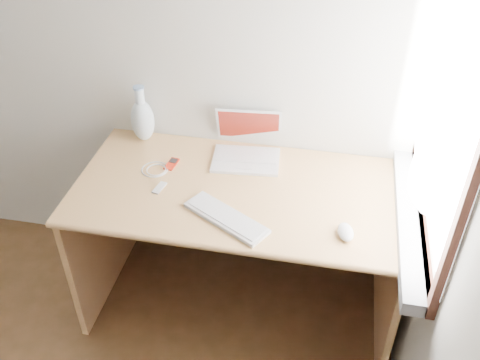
% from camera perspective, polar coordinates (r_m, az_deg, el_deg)
% --- Properties ---
extents(back_wall, '(3.50, 0.04, 2.60)m').
position_cam_1_polar(back_wall, '(2.73, -19.55, 15.21)').
color(back_wall, silver).
rests_on(back_wall, floor).
extents(window, '(0.11, 0.99, 1.10)m').
position_cam_1_polar(window, '(2.02, 20.85, 6.43)').
color(window, silver).
rests_on(window, right_wall).
extents(desk, '(1.46, 0.73, 0.77)m').
position_cam_1_polar(desk, '(2.57, 0.30, -3.65)').
color(desk, tan).
rests_on(desk, floor).
extents(laptop, '(0.33, 0.29, 0.21)m').
position_cam_1_polar(laptop, '(2.53, 0.82, 3.43)').
color(laptop, white).
rests_on(laptop, desk).
extents(external_keyboard, '(0.39, 0.29, 0.02)m').
position_cam_1_polar(external_keyboard, '(2.20, -1.48, -4.03)').
color(external_keyboard, silver).
rests_on(external_keyboard, desk).
extents(mouse, '(0.08, 0.12, 0.04)m').
position_cam_1_polar(mouse, '(2.16, 11.20, -5.46)').
color(mouse, white).
rests_on(mouse, desk).
extents(ipod, '(0.05, 0.10, 0.01)m').
position_cam_1_polar(ipod, '(2.52, -7.30, 1.71)').
color(ipod, '#AB1D0B').
rests_on(ipod, desk).
extents(cable_coil, '(0.16, 0.16, 0.01)m').
position_cam_1_polar(cable_coil, '(2.50, -9.07, 1.13)').
color(cable_coil, silver).
rests_on(cable_coil, desk).
extents(remote, '(0.05, 0.09, 0.01)m').
position_cam_1_polar(remote, '(2.39, -8.59, -0.82)').
color(remote, silver).
rests_on(remote, desk).
extents(vase, '(0.11, 0.11, 0.29)m').
position_cam_1_polar(vase, '(2.67, -10.36, 6.44)').
color(vase, silver).
rests_on(vase, desk).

